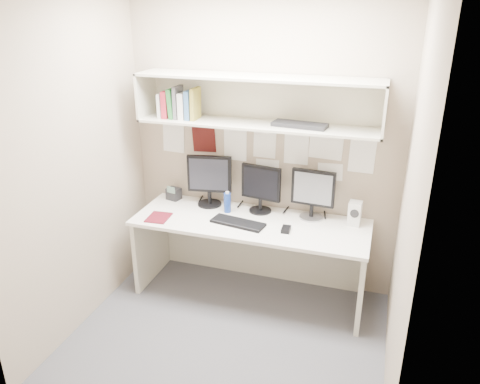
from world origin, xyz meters
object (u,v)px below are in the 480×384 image
(monitor_center, at_px, (261,186))
(keyboard, at_px, (238,223))
(monitor_left, at_px, (209,178))
(monitor_right, at_px, (313,192))
(desk, at_px, (250,258))
(speaker, at_px, (355,213))
(maroon_notebook, at_px, (159,217))
(desk_phone, at_px, (174,194))

(monitor_center, xyz_separation_m, keyboard, (-0.11, -0.32, -0.22))
(monitor_left, height_order, monitor_right, monitor_left)
(desk, distance_m, keyboard, 0.40)
(monitor_left, xyz_separation_m, speaker, (1.30, -0.03, -0.15))
(keyboard, bearing_deg, maroon_notebook, -162.45)
(keyboard, distance_m, desk_phone, 0.81)
(monitor_right, bearing_deg, desk, -150.89)
(monitor_center, height_order, monitor_right, monitor_right)
(monitor_center, height_order, maroon_notebook, monitor_center)
(monitor_left, distance_m, keyboard, 0.55)
(monitor_left, distance_m, maroon_notebook, 0.58)
(monitor_left, bearing_deg, monitor_right, -9.91)
(maroon_notebook, bearing_deg, desk, 10.09)
(monitor_left, bearing_deg, keyboard, -50.33)
(keyboard, bearing_deg, desk_phone, 165.79)
(monitor_right, bearing_deg, desk_phone, -175.73)
(monitor_left, height_order, keyboard, monitor_left)
(speaker, bearing_deg, maroon_notebook, -162.00)
(monitor_right, xyz_separation_m, desk_phone, (-1.31, 0.01, -0.18))
(monitor_right, relative_size, desk_phone, 2.97)
(monitor_center, xyz_separation_m, speaker, (0.82, -0.03, -0.13))
(maroon_notebook, distance_m, desk_phone, 0.43)
(monitor_left, xyz_separation_m, desk_phone, (-0.37, 0.01, -0.20))
(keyboard, height_order, desk_phone, desk_phone)
(monitor_right, height_order, speaker, monitor_right)
(desk, bearing_deg, speaker, 12.66)
(desk, height_order, speaker, speaker)
(monitor_right, relative_size, speaker, 2.10)
(monitor_center, distance_m, monitor_right, 0.46)
(monitor_right, distance_m, maroon_notebook, 1.34)
(desk, relative_size, maroon_notebook, 9.10)
(speaker, bearing_deg, keyboard, -158.15)
(monitor_right, bearing_deg, monitor_left, -175.36)
(monitor_right, distance_m, speaker, 0.39)
(monitor_left, bearing_deg, maroon_notebook, -137.19)
(monitor_right, bearing_deg, maroon_notebook, -157.06)
(monitor_left, xyz_separation_m, keyboard, (0.37, -0.32, -0.24))
(keyboard, xyz_separation_m, desk_phone, (-0.74, 0.33, 0.05))
(monitor_center, bearing_deg, desk_phone, -171.20)
(speaker, bearing_deg, monitor_center, -177.48)
(desk, bearing_deg, monitor_center, 83.24)
(desk, xyz_separation_m, maroon_notebook, (-0.77, -0.20, 0.37))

